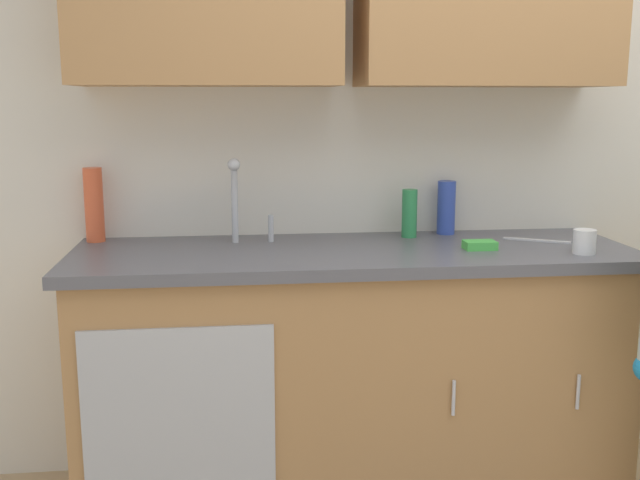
% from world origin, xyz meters
% --- Properties ---
extents(kitchen_wall_with_uppers, '(4.80, 0.44, 2.70)m').
position_xyz_m(kitchen_wall_with_uppers, '(-0.14, 0.99, 1.48)').
color(kitchen_wall_with_uppers, silver).
rests_on(kitchen_wall_with_uppers, ground).
extents(counter_cabinet, '(1.90, 0.62, 0.90)m').
position_xyz_m(counter_cabinet, '(-0.55, 0.70, 0.45)').
color(counter_cabinet, '#B27F4C').
rests_on(counter_cabinet, ground).
extents(countertop, '(1.96, 0.66, 0.04)m').
position_xyz_m(countertop, '(-0.55, 0.70, 0.92)').
color(countertop, '#595960').
rests_on(countertop, counter_cabinet).
extents(sink, '(0.50, 0.36, 0.35)m').
position_xyz_m(sink, '(-0.92, 0.71, 0.93)').
color(sink, '#B7BABF').
rests_on(sink, counter_cabinet).
extents(bottle_water_tall, '(0.06, 0.06, 0.18)m').
position_xyz_m(bottle_water_tall, '(-0.31, 0.88, 1.03)').
color(bottle_water_tall, '#2D8C4C').
rests_on(bottle_water_tall, countertop).
extents(bottle_cleaner_spray, '(0.07, 0.07, 0.27)m').
position_xyz_m(bottle_cleaner_spray, '(-1.47, 0.93, 1.08)').
color(bottle_cleaner_spray, '#E05933').
rests_on(bottle_cleaner_spray, countertop).
extents(bottle_soap, '(0.07, 0.07, 0.21)m').
position_xyz_m(bottle_soap, '(-0.15, 0.94, 1.04)').
color(bottle_soap, '#334CB2').
rests_on(bottle_soap, countertop).
extents(cup_by_sink, '(0.08, 0.08, 0.08)m').
position_xyz_m(cup_by_sink, '(0.21, 0.51, 0.98)').
color(cup_by_sink, white).
rests_on(cup_by_sink, countertop).
extents(knife_on_counter, '(0.22, 0.14, 0.01)m').
position_xyz_m(knife_on_counter, '(0.14, 0.75, 0.94)').
color(knife_on_counter, silver).
rests_on(knife_on_counter, countertop).
extents(sponge, '(0.11, 0.07, 0.03)m').
position_xyz_m(sponge, '(-0.12, 0.63, 0.96)').
color(sponge, '#4CBF4C').
rests_on(sponge, countertop).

